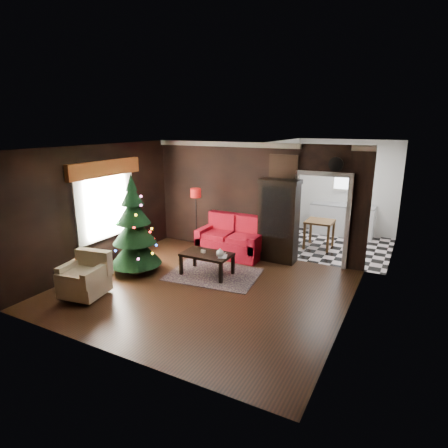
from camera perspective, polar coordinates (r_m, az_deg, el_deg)
The scene contains 26 objects.
floor at distance 7.68m, azimuth -3.19°, elevation -9.89°, with size 5.50×5.50×0.00m, color black.
ceiling at distance 6.97m, azimuth -3.53°, elevation 11.46°, with size 5.50×5.50×0.00m, color white.
wall_back at distance 9.37m, azimuth 4.58°, elevation 3.74°, with size 5.50×5.50×0.00m, color black.
wall_front at distance 5.32m, azimuth -17.45°, elevation -5.87°, with size 5.50×5.50×0.00m, color black.
wall_left at distance 8.90m, azimuth -18.70°, elevation 2.38°, with size 5.50×5.50×0.00m, color black.
wall_right at distance 6.28m, azimuth 18.69°, elevation -2.76°, with size 5.50×5.50×0.00m, color black.
doorway at distance 8.93m, azimuth 14.59°, elevation 0.42°, with size 1.10×0.10×2.10m, color silver, non-canonical shape.
left_window at distance 9.00m, azimuth -17.64°, elevation 2.92°, with size 0.05×1.60×1.40m, color white.
valance at distance 8.81m, azimuth -17.70°, elevation 8.09°, with size 0.12×2.10×0.35m, color brown.
kitchen_floor at distance 10.63m, azimuth 16.14°, elevation -3.24°, with size 3.00×3.00×0.00m, color silver.
kitchen_window at distance 11.66m, azimuth 18.27°, elevation 6.77°, with size 0.70×0.06×0.70m, color white.
rug at distance 8.34m, azimuth -1.62°, elevation -7.70°, with size 1.95×1.42×0.01m, color #432938.
loveseat at distance 9.36m, azimuth 1.12°, elevation -1.92°, with size 1.70×0.90×1.00m, color #9B0302, non-canonical shape.
curio_cabinet at distance 9.00m, azimuth 8.33°, elevation 0.20°, with size 0.90×0.45×1.90m, color black, non-canonical shape.
floor_lamp at distance 9.58m, azimuth -4.27°, elevation 0.50°, with size 0.28×0.28×1.67m, color black, non-canonical shape.
christmas_tree at distance 8.41m, azimuth -13.59°, elevation -0.42°, with size 1.14×1.14×2.17m, color black, non-canonical shape.
armchair at distance 7.66m, azimuth -20.65°, elevation -7.20°, with size 0.79×0.79×0.80m, color tan, non-canonical shape.
coffee_table at distance 8.27m, azimuth -2.62°, elevation -6.07°, with size 1.08×0.65×0.49m, color #361C11, non-canonical shape.
teapot at distance 7.92m, azimuth -0.62°, elevation -4.47°, with size 0.19×0.19×0.18m, color silver, non-canonical shape.
cup_a at distance 8.23m, azimuth -3.32°, elevation -4.16°, with size 0.07×0.07×0.06m, color beige.
cup_b at distance 8.20m, azimuth -3.09°, elevation -4.22°, with size 0.07×0.07×0.06m, color white.
book at distance 7.93m, azimuth -0.86°, elevation -4.19°, with size 0.18×0.02×0.25m, color #877150.
wall_clock at distance 8.60m, azimuth 16.74°, elevation 8.74°, with size 0.32×0.32×0.06m, color white.
painting at distance 8.93m, azimuth 9.05°, elevation 8.56°, with size 0.62×0.05×0.52m, color #A47439.
kitchen_counter at distance 11.65m, azimuth 17.55°, elevation 0.54°, with size 1.80×0.60×0.90m, color white.
kitchen_table at distance 10.30m, azimuth 14.31°, elevation -1.51°, with size 0.70×0.70×0.75m, color brown, non-canonical shape.
Camera 1 is at (3.61, -5.94, 3.25)m, focal length 29.93 mm.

